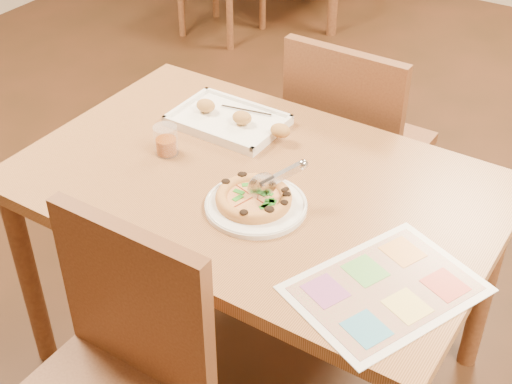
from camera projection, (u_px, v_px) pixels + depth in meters
The scene contains 9 objects.
dining_table at pixel (256, 205), 1.99m from camera, with size 1.30×0.85×0.72m.
chair_near at pixel (113, 363), 1.62m from camera, with size 0.42×0.42×0.47m.
chair_far at pixel (351, 131), 2.44m from camera, with size 0.42×0.42×0.47m.
plate at pixel (256, 205), 1.83m from camera, with size 0.26×0.26×0.01m, color white.
pizza at pixel (254, 198), 1.83m from camera, with size 0.20×0.20×0.03m.
pizza_cutter at pixel (276, 179), 1.80m from camera, with size 0.10×0.13×0.09m.
appetizer_tray at pixel (231, 121), 2.16m from camera, with size 0.38×0.23×0.06m.
glass_tumbler at pixel (166, 142), 2.02m from camera, with size 0.07×0.07×0.09m.
menu at pixel (386, 289), 1.59m from camera, with size 0.29×0.41×0.01m, color silver.
Camera 1 is at (0.86, -1.33, 1.84)m, focal length 50.00 mm.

